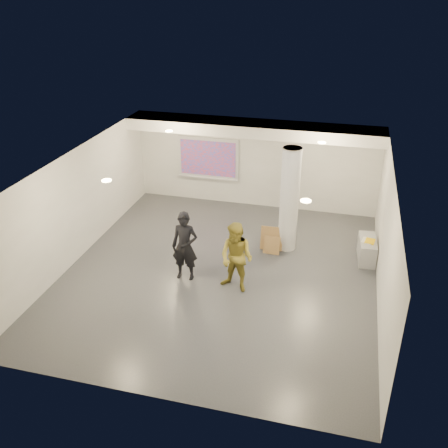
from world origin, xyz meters
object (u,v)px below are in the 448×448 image
(column, at_px, (289,200))
(projection_screen, at_px, (208,159))
(credenza, at_px, (367,250))
(woman, at_px, (185,246))
(man, at_px, (236,258))

(column, height_order, projection_screen, column)
(credenza, height_order, woman, woman)
(column, bearing_deg, projection_screen, 139.44)
(credenza, bearing_deg, woman, -159.10)
(man, bearing_deg, projection_screen, 129.91)
(woman, bearing_deg, credenza, 23.41)
(column, xyz_separation_m, man, (-0.92, -2.42, -0.60))
(column, bearing_deg, credenza, -3.13)
(woman, bearing_deg, column, 42.46)
(column, distance_m, credenza, 2.52)
(credenza, xyz_separation_m, man, (-3.14, -2.30, 0.59))
(projection_screen, bearing_deg, column, -40.56)
(woman, relative_size, man, 1.02)
(column, xyz_separation_m, woman, (-2.31, -2.23, -0.58))
(projection_screen, xyz_separation_m, woman, (0.79, -4.88, -0.61))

